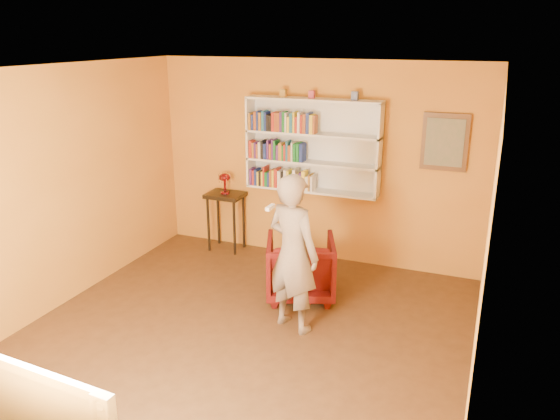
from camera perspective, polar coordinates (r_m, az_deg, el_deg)
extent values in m
cube|color=#412915|center=(5.76, -4.66, -14.23)|extent=(5.30, 5.80, 0.12)
cube|color=#BF7823|center=(7.40, 3.78, 5.04)|extent=(5.30, 0.04, 2.70)
cube|color=#BF7823|center=(3.32, -25.62, -13.96)|extent=(5.30, 0.04, 2.70)
cube|color=#BF7823|center=(6.47, -23.33, 1.65)|extent=(0.04, 5.80, 2.70)
cube|color=#BF7823|center=(4.64, 20.89, -4.19)|extent=(0.04, 5.80, 2.70)
cube|color=silver|center=(4.88, -5.52, 14.65)|extent=(5.30, 5.80, 0.06)
cube|color=white|center=(7.31, 3.72, 6.88)|extent=(1.80, 0.03, 1.20)
cube|color=white|center=(7.51, -3.06, 7.20)|extent=(0.03, 0.28, 1.20)
cube|color=white|center=(6.96, 10.35, 6.06)|extent=(0.03, 0.28, 1.20)
cube|color=white|center=(7.33, 3.31, 2.09)|extent=(1.80, 0.28, 0.03)
cube|color=white|center=(7.23, 3.36, 4.99)|extent=(1.80, 0.28, 0.03)
cube|color=white|center=(7.16, 3.42, 7.95)|extent=(1.80, 0.28, 0.03)
cube|color=white|center=(7.09, 3.49, 11.45)|extent=(1.80, 0.28, 0.03)
cube|color=#492268|center=(7.55, -2.89, 3.57)|extent=(0.04, 0.15, 0.23)
cube|color=#AB271A|center=(7.55, -2.56, 3.51)|extent=(0.03, 0.19, 0.21)
cube|color=navy|center=(7.52, -2.37, 3.51)|extent=(0.04, 0.16, 0.22)
cube|color=yellow|center=(7.52, -2.13, 3.38)|extent=(0.02, 0.16, 0.19)
cube|color=black|center=(7.50, -1.91, 3.41)|extent=(0.03, 0.16, 0.20)
cube|color=yellow|center=(7.48, -1.72, 3.35)|extent=(0.02, 0.14, 0.20)
cube|color=#AB271A|center=(7.48, -1.48, 3.62)|extent=(0.02, 0.18, 0.27)
cube|color=#176A28|center=(7.48, -1.25, 3.33)|extent=(0.04, 0.18, 0.20)
cube|color=navy|center=(7.46, -1.02, 3.29)|extent=(0.03, 0.17, 0.20)
cube|color=#96471B|center=(7.43, -0.82, 3.39)|extent=(0.03, 0.15, 0.23)
cube|color=yellow|center=(7.43, -0.54, 3.39)|extent=(0.03, 0.17, 0.24)
cube|color=#AB271A|center=(7.41, -0.25, 3.44)|extent=(0.04, 0.17, 0.26)
cube|color=silver|center=(7.40, 0.11, 3.33)|extent=(0.04, 0.18, 0.23)
cube|color=black|center=(7.39, 0.43, 3.24)|extent=(0.03, 0.19, 0.22)
cube|color=silver|center=(7.37, 0.73, 3.35)|extent=(0.04, 0.18, 0.26)
cube|color=yellow|center=(7.35, 1.01, 3.27)|extent=(0.03, 0.18, 0.24)
cube|color=#176A28|center=(7.34, 1.29, 3.09)|extent=(0.04, 0.17, 0.20)
cube|color=silver|center=(7.32, 1.64, 3.30)|extent=(0.04, 0.18, 0.27)
cube|color=yellow|center=(7.31, 1.97, 3.05)|extent=(0.04, 0.17, 0.21)
cube|color=#492268|center=(7.29, 2.30, 3.12)|extent=(0.04, 0.17, 0.24)
cube|color=yellow|center=(7.27, 2.59, 3.14)|extent=(0.04, 0.15, 0.26)
cube|color=silver|center=(7.27, 2.96, 2.87)|extent=(0.04, 0.17, 0.19)
cube|color=#A76E21|center=(7.26, 3.22, 2.93)|extent=(0.02, 0.17, 0.22)
cube|color=silver|center=(7.25, 3.47, 2.86)|extent=(0.03, 0.17, 0.20)
cube|color=#AB271A|center=(7.46, -2.92, 6.42)|extent=(0.04, 0.15, 0.23)
cube|color=#A76E21|center=(7.45, -2.65, 6.30)|extent=(0.03, 0.15, 0.21)
cube|color=#492268|center=(7.43, -2.44, 6.32)|extent=(0.03, 0.14, 0.22)
cube|color=#96471B|center=(7.42, -2.23, 6.22)|extent=(0.02, 0.14, 0.19)
cube|color=silver|center=(7.41, -1.97, 6.32)|extent=(0.04, 0.16, 0.22)
cube|color=black|center=(7.39, -1.72, 6.37)|extent=(0.03, 0.15, 0.24)
cube|color=navy|center=(7.40, -1.35, 6.24)|extent=(0.04, 0.19, 0.21)
cube|color=#492268|center=(7.36, -1.09, 6.38)|extent=(0.03, 0.16, 0.26)
cube|color=#96471B|center=(7.34, -0.87, 6.16)|extent=(0.03, 0.14, 0.21)
cube|color=#492268|center=(7.34, -0.59, 6.39)|extent=(0.02, 0.18, 0.27)
cube|color=#176A28|center=(7.33, -0.37, 6.32)|extent=(0.03, 0.17, 0.26)
cube|color=#492268|center=(7.33, -0.06, 6.10)|extent=(0.03, 0.19, 0.20)
cube|color=#A76E21|center=(7.29, 0.18, 6.17)|extent=(0.04, 0.15, 0.23)
cube|color=#176A28|center=(7.28, 0.45, 6.04)|extent=(0.02, 0.15, 0.20)
cube|color=#AB271A|center=(7.27, 0.65, 6.09)|extent=(0.03, 0.15, 0.22)
cube|color=#236282|center=(7.26, 0.90, 6.25)|extent=(0.03, 0.16, 0.27)
cube|color=#96471B|center=(7.25, 1.14, 5.99)|extent=(0.04, 0.15, 0.21)
cube|color=silver|center=(7.24, 1.42, 6.16)|extent=(0.02, 0.16, 0.25)
cube|color=#176A28|center=(7.23, 1.70, 6.08)|extent=(0.04, 0.17, 0.24)
cube|color=#176A28|center=(7.22, 2.05, 6.09)|extent=(0.04, 0.18, 0.24)
cube|color=navy|center=(7.20, 2.39, 6.04)|extent=(0.04, 0.17, 0.24)
cube|color=#A76E21|center=(7.40, -2.98, 9.27)|extent=(0.03, 0.16, 0.22)
cube|color=navy|center=(7.39, -2.70, 9.20)|extent=(0.03, 0.16, 0.21)
cube|color=#96471B|center=(7.38, -2.39, 9.35)|extent=(0.04, 0.18, 0.25)
cube|color=navy|center=(7.35, -2.18, 9.35)|extent=(0.03, 0.16, 0.25)
cube|color=#A76E21|center=(7.33, -1.94, 9.26)|extent=(0.03, 0.14, 0.24)
cube|color=#236282|center=(7.33, -1.57, 9.35)|extent=(0.04, 0.18, 0.26)
cube|color=navy|center=(7.31, -1.33, 9.29)|extent=(0.02, 0.17, 0.25)
cube|color=black|center=(7.31, -1.07, 9.17)|extent=(0.03, 0.19, 0.22)
cube|color=black|center=(7.29, -0.82, 9.09)|extent=(0.03, 0.17, 0.21)
cube|color=#AB271A|center=(7.27, -0.53, 9.24)|extent=(0.04, 0.17, 0.25)
cube|color=#96471B|center=(7.26, -0.25, 9.23)|extent=(0.03, 0.19, 0.25)
cube|color=#96471B|center=(7.23, -0.04, 9.20)|extent=(0.04, 0.15, 0.25)
cube|color=#492268|center=(7.23, 0.29, 9.23)|extent=(0.03, 0.17, 0.26)
cube|color=#176A28|center=(7.20, 0.51, 9.22)|extent=(0.03, 0.14, 0.26)
cube|color=silver|center=(7.21, 0.81, 9.19)|extent=(0.03, 0.18, 0.25)
cube|color=yellow|center=(7.19, 1.05, 8.96)|extent=(0.03, 0.16, 0.20)
cube|color=#236282|center=(7.17, 1.33, 9.13)|extent=(0.04, 0.16, 0.25)
cube|color=yellow|center=(7.16, 1.64, 9.18)|extent=(0.02, 0.16, 0.27)
cube|color=#AB271A|center=(7.15, 1.84, 8.91)|extent=(0.03, 0.14, 0.21)
cube|color=silver|center=(7.13, 2.13, 9.14)|extent=(0.03, 0.15, 0.27)
cube|color=#AB271A|center=(7.12, 2.37, 8.98)|extent=(0.03, 0.14, 0.23)
cube|color=#96471B|center=(7.12, 2.73, 9.02)|extent=(0.04, 0.18, 0.24)
cube|color=navy|center=(7.10, 3.10, 9.08)|extent=(0.04, 0.18, 0.27)
cube|color=yellow|center=(7.08, 3.42, 8.96)|extent=(0.04, 0.16, 0.24)
cube|color=#96471B|center=(7.06, 3.69, 8.90)|extent=(0.03, 0.14, 0.24)
cube|color=olive|center=(7.23, 0.34, 12.12)|extent=(0.07, 0.07, 0.10)
cube|color=#A83852|center=(7.09, 3.34, 11.97)|extent=(0.07, 0.07, 0.10)
cube|color=slate|center=(6.93, 7.84, 11.74)|extent=(0.08, 0.08, 0.11)
cube|color=#543318|center=(6.94, 16.84, 6.81)|extent=(0.55, 0.04, 0.70)
cube|color=#7E745C|center=(6.92, 16.82, 6.77)|extent=(0.45, 0.02, 0.58)
cylinder|color=black|center=(7.87, -7.49, -1.53)|extent=(0.04, 0.04, 0.79)
cylinder|color=black|center=(7.68, -4.79, -1.93)|extent=(0.04, 0.04, 0.79)
cylinder|color=black|center=(8.12, -6.46, -0.87)|extent=(0.04, 0.04, 0.79)
cylinder|color=black|center=(7.94, -3.82, -1.24)|extent=(0.04, 0.04, 0.79)
cube|color=black|center=(7.77, -5.74, 1.56)|extent=(0.52, 0.39, 0.06)
cylinder|color=maroon|center=(7.76, -5.75, 1.84)|extent=(0.12, 0.12, 0.02)
cylinder|color=maroon|center=(7.73, -5.77, 2.47)|extent=(0.03, 0.03, 0.16)
ellipsoid|color=maroon|center=(7.70, -5.80, 3.42)|extent=(0.17, 0.17, 0.11)
cylinder|color=#FCE5AD|center=(7.66, -5.25, 3.32)|extent=(0.01, 0.01, 0.12)
cylinder|color=#FCE5AD|center=(7.72, -5.21, 3.44)|extent=(0.01, 0.01, 0.12)
cylinder|color=#FCE5AD|center=(7.77, -5.52, 3.52)|extent=(0.01, 0.01, 0.12)
cylinder|color=#FCE5AD|center=(7.78, -5.99, 3.52)|extent=(0.01, 0.01, 0.12)
cylinder|color=#FCE5AD|center=(7.74, -6.35, 3.43)|extent=(0.01, 0.01, 0.12)
cylinder|color=#FCE5AD|center=(7.68, -6.40, 3.31)|extent=(0.01, 0.01, 0.12)
cylinder|color=#FCE5AD|center=(7.63, -6.09, 3.22)|extent=(0.01, 0.01, 0.12)
cylinder|color=#FCE5AD|center=(7.62, -5.61, 3.23)|extent=(0.01, 0.01, 0.12)
imported|color=#450407|center=(6.49, 2.15, -6.00)|extent=(1.02, 1.03, 0.73)
imported|color=#776657|center=(5.63, 1.38, -4.55)|extent=(0.72, 0.59, 1.70)
cube|color=silver|center=(5.28, -1.03, 0.28)|extent=(0.04, 0.15, 0.04)
imported|color=black|center=(3.80, -22.34, -18.42)|extent=(1.18, 0.23, 0.67)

